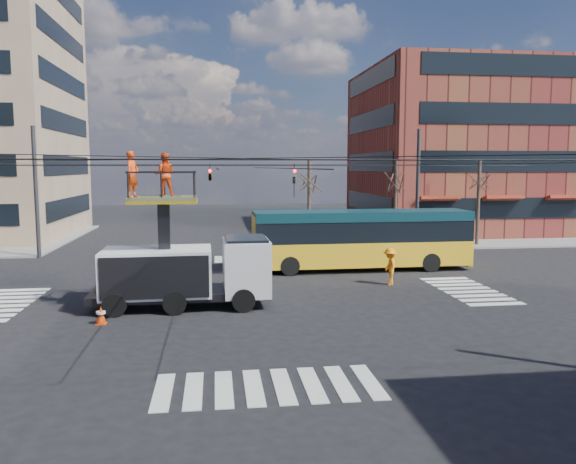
{
  "coord_description": "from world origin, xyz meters",
  "views": [
    {
      "loc": [
        -1.28,
        -23.62,
        5.55
      ],
      "look_at": [
        1.95,
        1.13,
        2.65
      ],
      "focal_mm": 35.0,
      "sensor_mm": 36.0,
      "label": 1
    }
  ],
  "objects_px": {
    "utility_truck": "(186,256)",
    "traffic_cone": "(101,315)",
    "worker_ground": "(100,289)",
    "city_bus": "(361,238)",
    "flagger": "(390,266)"
  },
  "relations": [
    {
      "from": "utility_truck",
      "to": "city_bus",
      "type": "bearing_deg",
      "value": 36.99
    },
    {
      "from": "utility_truck",
      "to": "worker_ground",
      "type": "height_order",
      "value": "utility_truck"
    },
    {
      "from": "utility_truck",
      "to": "traffic_cone",
      "type": "height_order",
      "value": "utility_truck"
    },
    {
      "from": "utility_truck",
      "to": "worker_ground",
      "type": "bearing_deg",
      "value": 179.35
    },
    {
      "from": "utility_truck",
      "to": "flagger",
      "type": "bearing_deg",
      "value": 16.74
    },
    {
      "from": "city_bus",
      "to": "worker_ground",
      "type": "height_order",
      "value": "city_bus"
    },
    {
      "from": "city_bus",
      "to": "flagger",
      "type": "bearing_deg",
      "value": -86.04
    },
    {
      "from": "traffic_cone",
      "to": "worker_ground",
      "type": "xyz_separation_m",
      "value": [
        -0.42,
        2.1,
        0.49
      ]
    },
    {
      "from": "utility_truck",
      "to": "traffic_cone",
      "type": "xyz_separation_m",
      "value": [
        -2.89,
        -2.13,
        -1.71
      ]
    },
    {
      "from": "city_bus",
      "to": "worker_ground",
      "type": "relative_size",
      "value": 7.24
    },
    {
      "from": "utility_truck",
      "to": "traffic_cone",
      "type": "bearing_deg",
      "value": -144.74
    },
    {
      "from": "flagger",
      "to": "city_bus",
      "type": "bearing_deg",
      "value": -173.09
    },
    {
      "from": "city_bus",
      "to": "flagger",
      "type": "xyz_separation_m",
      "value": [
        0.33,
        -4.06,
        -0.85
      ]
    },
    {
      "from": "traffic_cone",
      "to": "city_bus",
      "type": "bearing_deg",
      "value": 37.73
    },
    {
      "from": "city_bus",
      "to": "worker_ground",
      "type": "distance_m",
      "value": 14.24
    }
  ]
}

